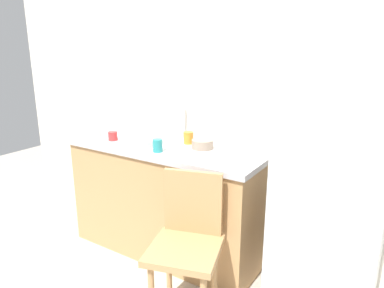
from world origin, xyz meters
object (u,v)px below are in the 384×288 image
(dish_tray, at_px, (141,140))
(cup_orange, at_px, (189,138))
(refrigerator, at_px, (331,205))
(chair, at_px, (187,240))
(cup_white, at_px, (97,132))
(terracotta_bowl, at_px, (202,144))
(cup_red, at_px, (113,136))
(cup_teal, at_px, (158,145))

(dish_tray, relative_size, cup_orange, 3.06)
(refrigerator, xyz_separation_m, chair, (-0.69, -0.52, -0.20))
(cup_white, bearing_deg, refrigerator, 4.59)
(terracotta_bowl, bearing_deg, chair, -66.99)
(dish_tray, xyz_separation_m, cup_red, (-0.25, -0.05, 0.01))
(dish_tray, distance_m, cup_orange, 0.36)
(chair, xyz_separation_m, cup_white, (-1.12, 0.37, 0.44))
(refrigerator, height_order, terracotta_bowl, refrigerator)
(terracotta_bowl, height_order, cup_red, cup_red)
(terracotta_bowl, distance_m, cup_orange, 0.17)
(terracotta_bowl, height_order, cup_white, cup_white)
(refrigerator, height_order, cup_teal, refrigerator)
(refrigerator, relative_size, cup_teal, 15.24)
(cup_orange, bearing_deg, dish_tray, -147.14)
(chair, relative_size, cup_orange, 9.73)
(terracotta_bowl, bearing_deg, dish_tray, -163.79)
(refrigerator, bearing_deg, cup_teal, -170.90)
(terracotta_bowl, distance_m, cup_red, 0.74)
(terracotta_bowl, bearing_deg, cup_orange, 159.15)
(cup_orange, bearing_deg, cup_white, -159.82)
(chair, bearing_deg, cup_red, 140.83)
(refrigerator, distance_m, cup_white, 1.82)
(cup_red, bearing_deg, dish_tray, 10.22)
(chair, height_order, cup_red, cup_red)
(refrigerator, distance_m, cup_red, 1.67)
(chair, xyz_separation_m, cup_teal, (-0.47, 0.33, 0.43))
(dish_tray, relative_size, cup_teal, 3.06)
(chair, bearing_deg, dish_tray, 131.25)
(refrigerator, bearing_deg, cup_red, -175.64)
(chair, distance_m, cup_red, 1.12)
(dish_tray, distance_m, cup_red, 0.26)
(cup_teal, relative_size, cup_white, 0.86)
(cup_white, bearing_deg, cup_red, 7.14)
(dish_tray, height_order, cup_red, cup_red)
(refrigerator, relative_size, cup_white, 13.06)
(refrigerator, xyz_separation_m, cup_white, (-1.80, -0.14, 0.24))
(dish_tray, height_order, cup_teal, cup_teal)
(cup_white, bearing_deg, cup_teal, -3.54)
(cup_white, distance_m, cup_orange, 0.76)
(cup_white, relative_size, cup_orange, 1.17)
(refrigerator, height_order, cup_white, refrigerator)
(dish_tray, bearing_deg, cup_red, -169.78)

